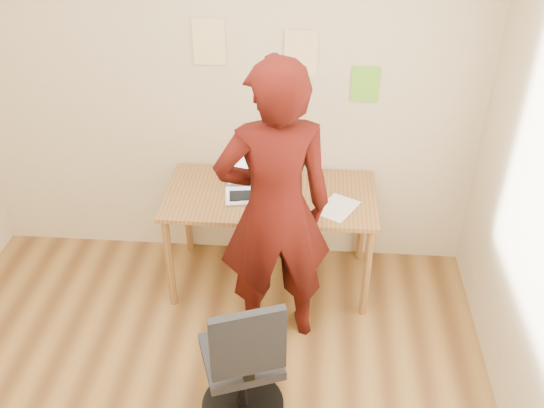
# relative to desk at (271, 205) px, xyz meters

# --- Properties ---
(room) EXTENTS (3.58, 3.58, 2.78)m
(room) POSITION_rel_desk_xyz_m (-0.36, -1.38, 0.70)
(room) COLOR brown
(room) RESTS_ON ground
(desk) EXTENTS (1.40, 0.70, 0.74)m
(desk) POSITION_rel_desk_xyz_m (0.00, 0.00, 0.00)
(desk) COLOR olive
(desk) RESTS_ON ground
(laptop) EXTENTS (0.36, 0.33, 0.23)m
(laptop) POSITION_rel_desk_xyz_m (-0.14, 0.01, 0.14)
(laptop) COLOR silver
(laptop) RESTS_ON desk
(paper_sheet) EXTENTS (0.31, 0.34, 0.00)m
(paper_sheet) POSITION_rel_desk_xyz_m (0.44, -0.13, 0.09)
(paper_sheet) COLOR white
(paper_sheet) RESTS_ON desk
(phone) EXTENTS (0.12, 0.15, 0.01)m
(phone) POSITION_rel_desk_xyz_m (0.18, -0.21, 0.09)
(phone) COLOR black
(phone) RESTS_ON desk
(wall_note_left) EXTENTS (0.21, 0.00, 0.30)m
(wall_note_left) POSITION_rel_desk_xyz_m (-0.42, 0.36, 0.98)
(wall_note_left) COLOR #F6D593
(wall_note_left) RESTS_ON room
(wall_note_mid) EXTENTS (0.21, 0.00, 0.30)m
(wall_note_mid) POSITION_rel_desk_xyz_m (0.16, 0.36, 0.92)
(wall_note_mid) COLOR #F6D593
(wall_note_mid) RESTS_ON room
(wall_note_right) EXTENTS (0.18, 0.00, 0.24)m
(wall_note_right) POSITION_rel_desk_xyz_m (0.59, 0.36, 0.73)
(wall_note_right) COLOR #6BC42C
(wall_note_right) RESTS_ON room
(office_chair) EXTENTS (0.51, 0.52, 0.91)m
(office_chair) POSITION_rel_desk_xyz_m (-0.05, -1.18, -0.27)
(office_chair) COLOR black
(office_chair) RESTS_ON ground
(person) EXTENTS (0.77, 0.59, 1.88)m
(person) POSITION_rel_desk_xyz_m (0.06, -0.48, 0.29)
(person) COLOR #3C0C08
(person) RESTS_ON ground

